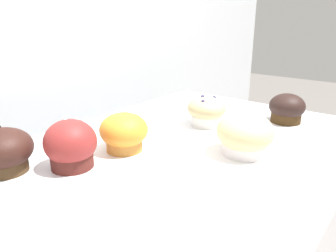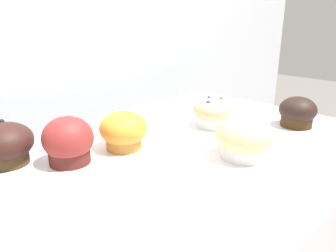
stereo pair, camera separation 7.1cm
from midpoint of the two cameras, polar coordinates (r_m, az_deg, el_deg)
The scene contains 8 objects.
wall_back at distance 1.15m, azimuth -25.89°, elevation 2.38°, with size 3.20×0.10×1.80m, color silver.
muffin_front_center at distance 0.68m, azimuth -29.46°, elevation -3.90°, with size 0.10×0.10×0.08m.
muffin_back_left at distance 0.67m, azimuth 10.36°, elevation -1.59°, with size 0.12×0.12×0.09m.
muffin_back_right at distance 0.84m, azimuth 4.32°, elevation 2.58°, with size 0.10×0.10×0.08m.
muffin_front_left at distance 0.69m, azimuth -10.60°, elevation -1.17°, with size 0.10×0.10×0.08m.
muffin_front_right at distance 0.64m, azimuth -19.64°, elevation -3.27°, with size 0.10×0.10×0.10m.
muffin_back_center at distance 0.91m, azimuth 17.93°, elevation 2.85°, with size 0.09×0.09×0.08m.
serving_plate at distance 0.54m, azimuth -28.27°, elevation -13.65°, with size 0.19×0.19×0.01m.
Camera 1 is at (-0.49, -0.38, 1.19)m, focal length 35.00 mm.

